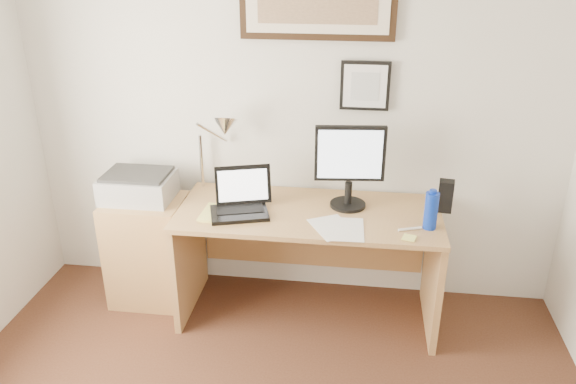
% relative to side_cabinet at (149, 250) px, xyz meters
% --- Properties ---
extents(wall_back, '(3.50, 0.02, 2.50)m').
position_rel_side_cabinet_xyz_m(wall_back, '(0.92, 0.32, 0.89)').
color(wall_back, silver).
rests_on(wall_back, ground).
extents(side_cabinet, '(0.50, 0.40, 0.73)m').
position_rel_side_cabinet_xyz_m(side_cabinet, '(0.00, 0.00, 0.00)').
color(side_cabinet, '#A57745').
rests_on(side_cabinet, floor).
extents(water_bottle, '(0.08, 0.08, 0.22)m').
position_rel_side_cabinet_xyz_m(water_bottle, '(1.78, -0.18, 0.49)').
color(water_bottle, '#0D2EAD').
rests_on(water_bottle, desk).
extents(bottle_cap, '(0.04, 0.04, 0.02)m').
position_rel_side_cabinet_xyz_m(bottle_cap, '(1.78, -0.18, 0.61)').
color(bottle_cap, '#0D2EAD').
rests_on(bottle_cap, water_bottle).
extents(speaker, '(0.10, 0.09, 0.20)m').
position_rel_side_cabinet_xyz_m(speaker, '(1.89, 0.06, 0.48)').
color(speaker, black).
rests_on(speaker, desk).
extents(paper_sheet_a, '(0.32, 0.35, 0.00)m').
position_rel_side_cabinet_xyz_m(paper_sheet_a, '(1.23, -0.25, 0.39)').
color(paper_sheet_a, white).
rests_on(paper_sheet_a, desk).
extents(paper_sheet_b, '(0.21, 0.30, 0.00)m').
position_rel_side_cabinet_xyz_m(paper_sheet_b, '(1.30, -0.26, 0.39)').
color(paper_sheet_b, white).
rests_on(paper_sheet_b, desk).
extents(sticky_pad, '(0.09, 0.09, 0.01)m').
position_rel_side_cabinet_xyz_m(sticky_pad, '(1.65, -0.33, 0.39)').
color(sticky_pad, '#FCFC77').
rests_on(sticky_pad, desk).
extents(marker_pen, '(0.14, 0.06, 0.02)m').
position_rel_side_cabinet_xyz_m(marker_pen, '(1.67, -0.22, 0.39)').
color(marker_pen, white).
rests_on(marker_pen, desk).
extents(book, '(0.19, 0.25, 0.02)m').
position_rel_side_cabinet_xyz_m(book, '(0.44, -0.17, 0.39)').
color(book, '#E6E06C').
rests_on(book, desk).
extents(desk, '(1.60, 0.70, 0.75)m').
position_rel_side_cabinet_xyz_m(desk, '(1.07, 0.04, 0.15)').
color(desk, '#A57745').
rests_on(desk, floor).
extents(laptop, '(0.40, 0.38, 0.26)m').
position_rel_side_cabinet_xyz_m(laptop, '(0.66, -0.11, 0.44)').
color(laptop, black).
rests_on(laptop, desk).
extents(lcd_monitor, '(0.42, 0.22, 0.52)m').
position_rel_side_cabinet_xyz_m(lcd_monitor, '(1.30, 0.04, 0.68)').
color(lcd_monitor, black).
rests_on(lcd_monitor, desk).
extents(printer, '(0.44, 0.34, 0.18)m').
position_rel_side_cabinet_xyz_m(printer, '(-0.04, 0.04, 0.45)').
color(printer, '#A1A2A4').
rests_on(printer, side_cabinet).
extents(desk_lamp, '(0.29, 0.27, 0.53)m').
position_rel_side_cabinet_xyz_m(desk_lamp, '(0.51, 0.13, 0.82)').
color(desk_lamp, silver).
rests_on(desk_lamp, desk).
extents(picture_small, '(0.30, 0.03, 0.30)m').
position_rel_side_cabinet_xyz_m(picture_small, '(1.37, 0.29, 1.09)').
color(picture_small, black).
rests_on(picture_small, wall_back).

